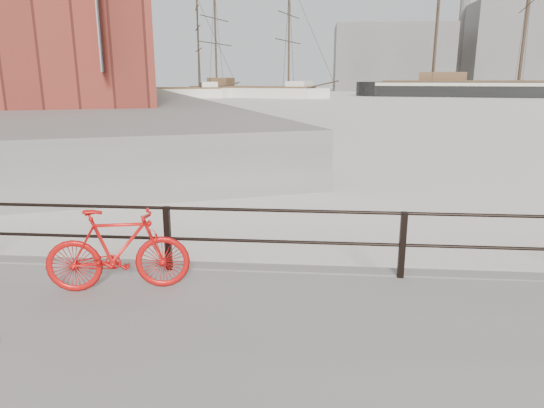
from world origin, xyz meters
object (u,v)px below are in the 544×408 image
(bicycle, at_px, (118,250))
(schooner_mid, at_px, (252,97))
(schooner_left, at_px, (168,98))
(workboat_far, at_px, (45,109))
(barque_black, at_px, (517,97))

(bicycle, distance_m, schooner_mid, 84.78)
(schooner_left, bearing_deg, workboat_far, -114.61)
(schooner_mid, xyz_separation_m, schooner_left, (-14.43, -4.52, 0.00))
(schooner_mid, height_order, schooner_left, schooner_mid)
(barque_black, bearing_deg, workboat_far, -133.46)
(bicycle, bearing_deg, workboat_far, 107.81)
(bicycle, xyz_separation_m, schooner_left, (-23.42, 79.78, -0.93))
(bicycle, bearing_deg, schooner_mid, 83.34)
(schooner_mid, bearing_deg, workboat_far, -99.39)
(barque_black, distance_m, schooner_mid, 48.85)
(bicycle, relative_size, schooner_mid, 0.06)
(schooner_left, height_order, workboat_far, schooner_left)
(barque_black, xyz_separation_m, schooner_left, (-63.07, -9.07, 0.00))
(barque_black, xyz_separation_m, schooner_mid, (-48.64, -4.55, 0.00))
(schooner_left, xyz_separation_m, workboat_far, (-3.75, -33.75, 0.00))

